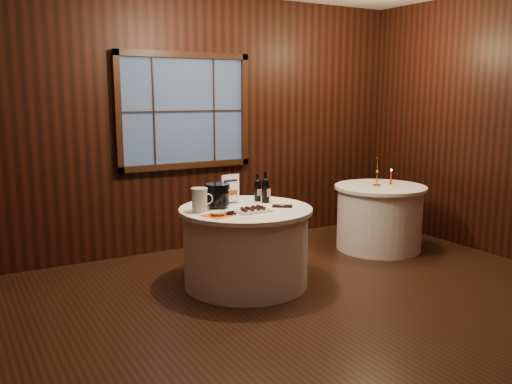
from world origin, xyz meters
TOP-DOWN VIEW (x-y plane):
  - ground at (0.00, 0.00)m, footprint 6.00×6.00m
  - back_wall at (0.00, 2.48)m, footprint 6.00×0.10m
  - main_table at (0.00, 1.00)m, footprint 1.28×1.28m
  - side_table at (2.00, 1.30)m, footprint 1.08×1.08m
  - sign_stand at (-0.05, 1.22)m, footprint 0.19×0.10m
  - port_bottle_left at (0.26, 1.22)m, footprint 0.07×0.07m
  - port_bottle_right at (0.29, 1.12)m, footprint 0.08×0.09m
  - ice_bucket at (-0.23, 1.13)m, footprint 0.23×0.23m
  - chocolate_plate at (-0.03, 0.81)m, footprint 0.32×0.21m
  - chocolate_box at (0.33, 0.86)m, footprint 0.21×0.19m
  - grape_bunch at (-0.27, 0.80)m, footprint 0.15×0.09m
  - glass_pitcher at (-0.45, 1.06)m, footprint 0.20×0.16m
  - orange_napkin at (-0.38, 0.83)m, footprint 0.29×0.29m
  - cracker_bowl at (-0.38, 0.83)m, footprint 0.17×0.17m
  - brass_candlestick at (1.93, 1.29)m, footprint 0.10×0.10m
  - red_candle at (2.16, 1.30)m, footprint 0.05×0.05m

SIDE VIEW (x-z plane):
  - ground at x=0.00m, z-range 0.00..0.00m
  - main_table at x=0.00m, z-range 0.00..0.77m
  - side_table at x=2.00m, z-range 0.00..0.77m
  - orange_napkin at x=-0.38m, z-range 0.77..0.77m
  - chocolate_box at x=0.33m, z-range 0.77..0.79m
  - grape_bunch at x=-0.27m, z-range 0.77..0.81m
  - chocolate_plate at x=-0.03m, z-range 0.77..0.81m
  - cracker_bowl at x=-0.38m, z-range 0.77..0.81m
  - red_candle at x=2.16m, z-range 0.75..0.94m
  - sign_stand at x=-0.05m, z-range 0.72..1.03m
  - glass_pitcher at x=-0.45m, z-range 0.77..0.99m
  - ice_bucket at x=-0.23m, z-range 0.78..1.01m
  - port_bottle_left at x=0.26m, z-range 0.75..1.05m
  - brass_candlestick at x=1.93m, z-range 0.72..1.08m
  - port_bottle_right at x=0.29m, z-range 0.75..1.08m
  - back_wall at x=0.00m, z-range 0.04..3.04m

